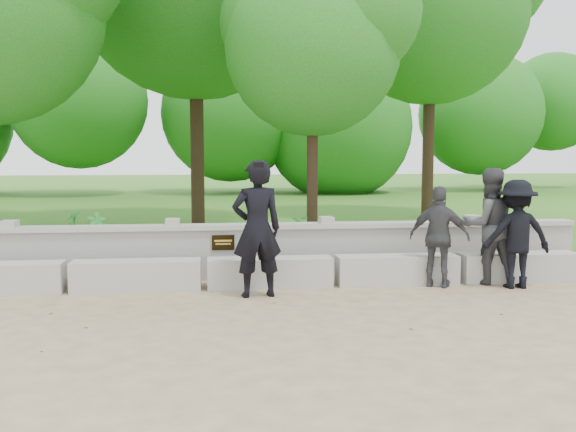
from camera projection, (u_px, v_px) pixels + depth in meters
name	position (u px, v px, depth m)	size (l,w,h in m)	color
ground	(202.00, 321.00, 7.84)	(80.00, 80.00, 0.00)	tan
lawn	(208.00, 210.00, 21.66)	(40.00, 22.00, 0.25)	#3D6D1F
concrete_bench	(204.00, 274.00, 9.69)	(11.90, 0.45, 0.45)	#A9A79F
parapet_wall	(204.00, 251.00, 10.36)	(12.50, 0.35, 0.90)	#9E9D96
man_main	(257.00, 229.00, 9.08)	(0.77, 0.69, 1.95)	black
visitor_left	(488.00, 226.00, 10.04)	(0.89, 0.69, 1.82)	#3C3C40
visitor_mid	(516.00, 234.00, 9.70)	(1.09, 0.65, 1.65)	black
visitor_right	(439.00, 237.00, 9.76)	(0.98, 0.78, 1.55)	#38383C
tree_near_right	(313.00, 35.00, 11.80)	(3.25, 3.25, 5.59)	#382619
shrub_a	(97.00, 230.00, 12.06)	(0.36, 0.25, 0.69)	#2E8731
shrub_b	(334.00, 239.00, 11.31)	(0.31, 0.25, 0.57)	#2E8731
shrub_c	(309.00, 237.00, 11.25)	(0.60, 0.52, 0.66)	#2E8731
shrub_d	(74.00, 226.00, 13.12)	(0.35, 0.31, 0.62)	#2E8731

